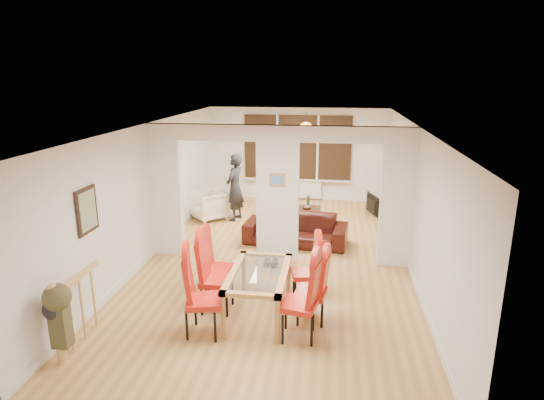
% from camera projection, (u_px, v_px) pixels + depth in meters
% --- Properties ---
extents(floor, '(5.00, 9.00, 0.01)m').
position_uv_depth(floor, '(277.00, 258.00, 8.93)').
color(floor, tan).
rests_on(floor, ground).
extents(room_walls, '(5.00, 9.00, 2.60)m').
position_uv_depth(room_walls, '(278.00, 194.00, 8.58)').
color(room_walls, silver).
rests_on(room_walls, floor).
extents(divider_wall, '(5.00, 0.18, 2.60)m').
position_uv_depth(divider_wall, '(278.00, 194.00, 8.58)').
color(divider_wall, white).
rests_on(divider_wall, floor).
extents(bay_window_blinds, '(3.00, 0.08, 1.80)m').
position_uv_depth(bay_window_blinds, '(297.00, 147.00, 12.76)').
color(bay_window_blinds, black).
rests_on(bay_window_blinds, room_walls).
extents(radiator, '(1.40, 0.08, 0.50)m').
position_uv_depth(radiator, '(297.00, 189.00, 13.05)').
color(radiator, white).
rests_on(radiator, floor).
extents(pendant_light, '(0.36, 0.36, 0.36)m').
position_uv_depth(pendant_light, '(306.00, 129.00, 11.46)').
color(pendant_light, orange).
rests_on(pendant_light, room_walls).
extents(stair_newel, '(0.40, 1.20, 1.10)m').
position_uv_depth(stair_newel, '(79.00, 304.00, 6.02)').
color(stair_newel, tan).
rests_on(stair_newel, floor).
extents(wall_poster, '(0.04, 0.52, 0.67)m').
position_uv_depth(wall_poster, '(87.00, 210.00, 6.54)').
color(wall_poster, gray).
rests_on(wall_poster, room_walls).
extents(pillar_photo, '(0.30, 0.03, 0.25)m').
position_uv_depth(pillar_photo, '(277.00, 180.00, 8.41)').
color(pillar_photo, '#4C8CD8').
rests_on(pillar_photo, divider_wall).
extents(dining_table, '(0.84, 1.50, 0.70)m').
position_uv_depth(dining_table, '(259.00, 293.00, 6.75)').
color(dining_table, '#B58542').
rests_on(dining_table, floor).
extents(dining_chair_la, '(0.57, 0.57, 1.18)m').
position_uv_depth(dining_chair_la, '(204.00, 295.00, 6.19)').
color(dining_chair_la, red).
rests_on(dining_chair_la, floor).
extents(dining_chair_lb, '(0.47, 0.47, 1.16)m').
position_uv_depth(dining_chair_lb, '(217.00, 275.00, 6.83)').
color(dining_chair_lb, red).
rests_on(dining_chair_lb, floor).
extents(dining_chair_lc, '(0.44, 0.44, 1.04)m').
position_uv_depth(dining_chair_lc, '(218.00, 264.00, 7.35)').
color(dining_chair_lc, red).
rests_on(dining_chair_lc, floor).
extents(dining_chair_ra, '(0.55, 0.55, 1.17)m').
position_uv_depth(dining_chair_ra, '(299.00, 299.00, 6.10)').
color(dining_chair_ra, red).
rests_on(dining_chair_ra, floor).
extents(dining_chair_rb, '(0.49, 0.49, 1.06)m').
position_uv_depth(dining_chair_rb, '(311.00, 287.00, 6.53)').
color(dining_chair_rb, red).
rests_on(dining_chair_rb, floor).
extents(dining_chair_rc, '(0.49, 0.49, 1.02)m').
position_uv_depth(dining_chair_rc, '(305.00, 269.00, 7.19)').
color(dining_chair_rc, red).
rests_on(dining_chair_rc, floor).
extents(sofa, '(2.24, 1.07, 0.63)m').
position_uv_depth(sofa, '(296.00, 229.00, 9.65)').
color(sofa, black).
rests_on(sofa, floor).
extents(armchair, '(1.09, 1.09, 0.71)m').
position_uv_depth(armchair, '(209.00, 205.00, 11.26)').
color(armchair, '#ECE3C8').
rests_on(armchair, floor).
extents(person, '(0.68, 0.52, 1.65)m').
position_uv_depth(person, '(235.00, 187.00, 11.08)').
color(person, black).
rests_on(person, floor).
extents(television, '(0.87, 0.38, 0.50)m').
position_uv_depth(television, '(370.00, 205.00, 11.63)').
color(television, black).
rests_on(television, floor).
extents(coffee_table, '(1.14, 0.73, 0.24)m').
position_uv_depth(coffee_table, '(300.00, 212.00, 11.50)').
color(coffee_table, '#342112').
rests_on(coffee_table, floor).
extents(bottle, '(0.07, 0.07, 0.29)m').
position_uv_depth(bottle, '(308.00, 201.00, 11.52)').
color(bottle, '#143F19').
rests_on(bottle, coffee_table).
extents(bowl, '(0.23, 0.23, 0.06)m').
position_uv_depth(bowl, '(307.00, 208.00, 11.35)').
color(bowl, '#342112').
rests_on(bowl, coffee_table).
extents(shoes, '(0.24, 0.26, 0.10)m').
position_uv_depth(shoes, '(271.00, 263.00, 8.56)').
color(shoes, black).
rests_on(shoes, floor).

